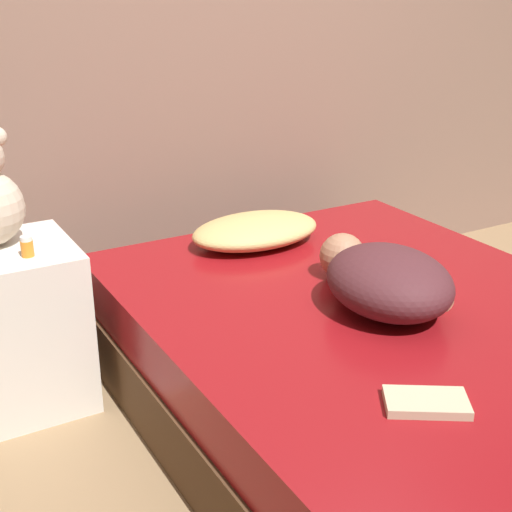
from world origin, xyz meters
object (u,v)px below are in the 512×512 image
(book, at_px, (426,402))
(person_lying, at_px, (384,279))
(pillow, at_px, (256,230))
(bottle_orange, at_px, (27,247))

(book, bearing_deg, person_lying, 61.62)
(pillow, height_order, person_lying, person_lying)
(person_lying, xyz_separation_m, book, (-0.27, -0.51, -0.09))
(bottle_orange, distance_m, book, 1.33)
(person_lying, bearing_deg, book, -111.39)
(person_lying, height_order, book, person_lying)
(bottle_orange, bearing_deg, pillow, 6.75)
(pillow, height_order, bottle_orange, bottle_orange)
(pillow, xyz_separation_m, person_lying, (0.07, -0.71, 0.04))
(person_lying, height_order, bottle_orange, bottle_orange)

